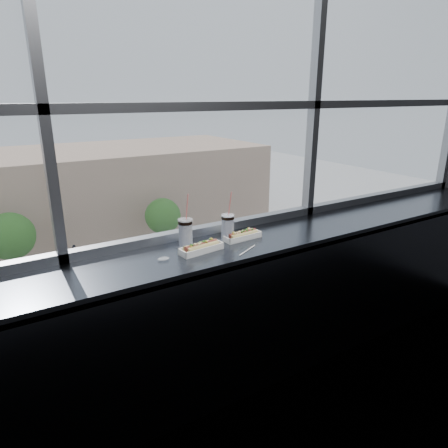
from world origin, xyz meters
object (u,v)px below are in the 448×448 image
wrapper (163,259)px  tree_right (163,216)px  soda_cup_right (228,226)px  pedestrian_c (75,253)px  car_far_c (185,255)px  soda_cup_left (186,232)px  hotdog_tray_right (242,235)px  pedestrian_d (156,245)px  car_near_d (202,306)px  tree_center (10,236)px  pedestrian_b (11,267)px  loose_straw (247,250)px  car_near_e (268,289)px  hotdog_tray_left (201,247)px

wrapper → tree_right: size_ratio=0.02×
soda_cup_right → pedestrian_c: 31.43m
car_far_c → soda_cup_left: bearing=162.1°
soda_cup_left → car_far_c: (11.53, 24.17, -11.13)m
hotdog_tray_right → car_far_c: (11.12, 24.24, -11.05)m
soda_cup_right → pedestrian_d: bearing=69.8°
car_far_c → car_near_d: bearing=168.4°
car_near_d → tree_center: bearing=34.9°
soda_cup_right → wrapper: size_ratio=4.10×
soda_cup_right → wrapper: 0.55m
soda_cup_right → pedestrian_d: 31.17m
pedestrian_d → pedestrian_b: pedestrian_b is taller
wrapper → pedestrian_b: (-0.16, 28.70, -10.97)m
soda_cup_right → loose_straw: (-0.00, -0.24, -0.10)m
car_near_e → hotdog_tray_right: bearing=142.3°
loose_straw → soda_cup_right: bearing=62.9°
soda_cup_left → pedestrian_b: soda_cup_left is taller
loose_straw → soda_cup_left: bearing=111.3°
wrapper → car_near_d: wrapper is taller
hotdog_tray_right → pedestrian_b: size_ratio=0.13×
hotdog_tray_left → pedestrian_b: bearing=84.4°
pedestrian_d → loose_straw: bearing=159.9°
pedestrian_d → pedestrian_b: (-10.78, 1.27, 0.05)m
soda_cup_right → tree_right: soda_cup_right is taller
soda_cup_right → car_near_e: size_ratio=0.06×
hotdog_tray_right → soda_cup_left: (-0.41, 0.08, 0.08)m
hotdog_tray_left → hotdog_tray_right: 0.37m
pedestrian_c → car_near_e: bearing=-144.1°
wrapper → pedestrian_c: wrapper is taller
soda_cup_left → loose_straw: soda_cup_left is taller
soda_cup_left → tree_right: size_ratio=0.08×
hotdog_tray_right → soda_cup_right: 0.13m
pedestrian_d → car_near_e: bearing=-164.1°
car_near_e → tree_center: size_ratio=1.07×
car_near_d → tree_center: (-8.81, 12.00, 2.36)m
car_near_d → hotdog_tray_left: bearing=150.6°
car_near_e → pedestrian_d: pedestrian_d is taller
wrapper → pedestrian_b: 30.72m
loose_straw → car_far_c: size_ratio=0.03×
soda_cup_left → car_far_c: soda_cup_left is taller
soda_cup_left → car_near_e: bearing=50.0°
loose_straw → pedestrian_d: 31.35m
tree_center → hotdog_tray_left: bearing=-89.7°
soda_cup_right → pedestrian_b: bearing=91.4°
hotdog_tray_right → car_near_d: (8.33, 16.24, -10.91)m
tree_center → tree_right: bearing=0.0°
loose_straw → car_near_e: 23.86m
pedestrian_c → tree_center: size_ratio=0.39×
soda_cup_left → loose_straw: (0.31, -0.28, -0.10)m
tree_right → car_far_c: bearing=-89.4°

